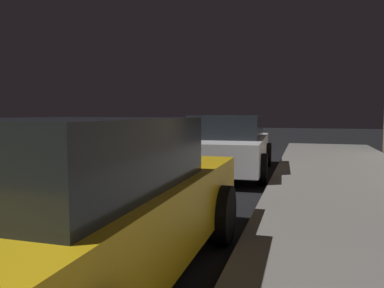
# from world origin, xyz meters

# --- Properties ---
(car_yellow_cab) EXTENTS (2.09, 4.41, 1.43)m
(car_yellow_cab) POSITION_xyz_m (2.85, 3.43, 0.71)
(car_yellow_cab) COLOR gold
(car_yellow_cab) RESTS_ON ground
(car_white) EXTENTS (2.18, 4.63, 1.43)m
(car_white) POSITION_xyz_m (2.85, 9.82, 0.72)
(car_white) COLOR silver
(car_white) RESTS_ON ground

